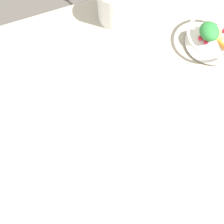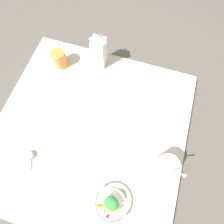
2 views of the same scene
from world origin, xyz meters
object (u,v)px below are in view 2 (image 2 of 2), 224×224
Objects in this scene: fruit_bowl at (109,206)px; yogurt_tub at (166,166)px; drinking_cup at (60,59)px; milk_carton at (99,50)px.

fruit_bowl is 0.79× the size of yogurt_tub.
drinking_cup is (-0.45, -0.79, -0.01)m from yogurt_tub.
fruit_bowl is 0.35m from yogurt_tub.
milk_carton reaches higher than yogurt_tub.
fruit_bowl is at bearing 38.12° from drinking_cup.
yogurt_tub is (-0.27, 0.22, 0.03)m from fruit_bowl.
yogurt_tub is at bearing 45.07° from milk_carton.
milk_carton is 0.77m from yogurt_tub.
milk_carton is at bearing -158.41° from fruit_bowl.
drinking_cup is (0.09, -0.25, -0.07)m from milk_carton.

